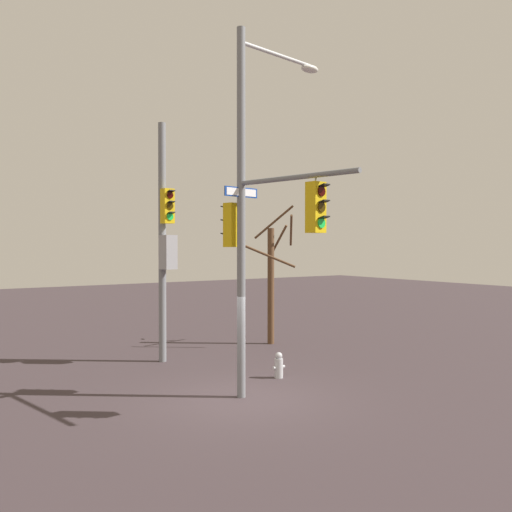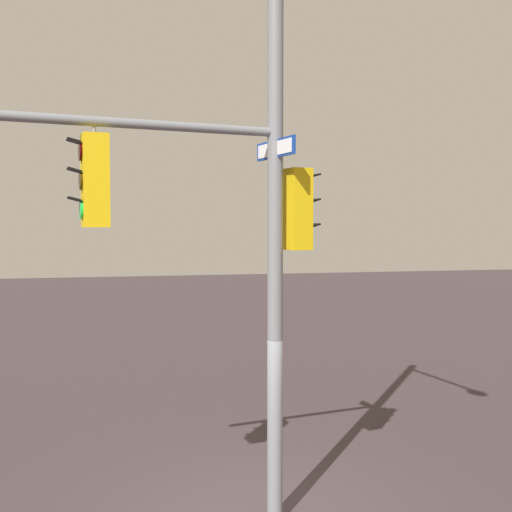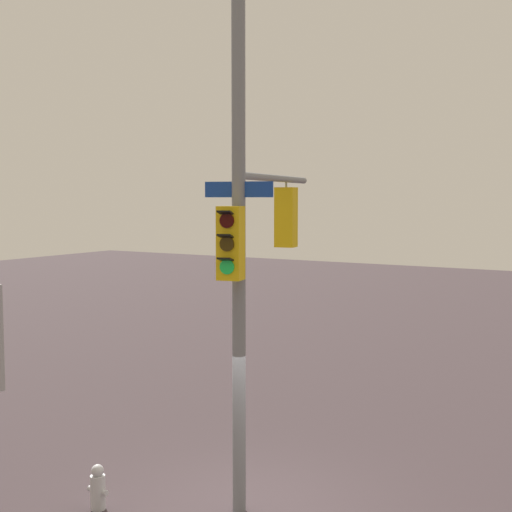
# 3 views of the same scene
# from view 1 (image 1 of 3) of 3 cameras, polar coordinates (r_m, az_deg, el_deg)

# --- Properties ---
(ground_plane) EXTENTS (80.00, 80.00, 0.00)m
(ground_plane) POSITION_cam_1_polar(r_m,az_deg,el_deg) (14.13, -1.53, -14.34)
(ground_plane) COLOR #3A2E32
(main_signal_pole_assembly) EXTENTS (3.43, 4.17, 9.09)m
(main_signal_pole_assembly) POSITION_cam_1_polar(r_m,az_deg,el_deg) (13.71, 0.32, 5.97)
(main_signal_pole_assembly) COLOR slate
(main_signal_pole_assembly) RESTS_ON ground
(secondary_pole_assembly) EXTENTS (0.44, 0.79, 7.68)m
(secondary_pole_assembly) POSITION_cam_1_polar(r_m,az_deg,el_deg) (18.20, -9.24, 1.67)
(secondary_pole_assembly) COLOR slate
(secondary_pole_assembly) RESTS_ON ground
(fire_hydrant) EXTENTS (0.38, 0.24, 0.73)m
(fire_hydrant) POSITION_cam_1_polar(r_m,az_deg,el_deg) (16.23, 2.32, -11.05)
(fire_hydrant) COLOR #B2B2B7
(fire_hydrant) RESTS_ON ground
(bare_tree_behind_pole) EXTENTS (2.45, 2.46, 5.32)m
(bare_tree_behind_pole) POSITION_cam_1_polar(r_m,az_deg,el_deg) (21.39, 1.64, -2.22)
(bare_tree_behind_pole) COLOR brown
(bare_tree_behind_pole) RESTS_ON ground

